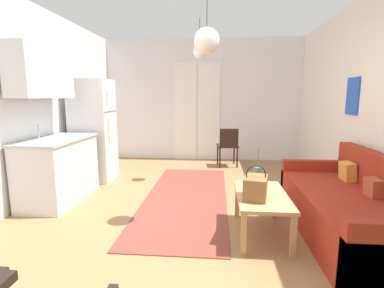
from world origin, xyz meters
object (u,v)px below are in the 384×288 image
object	(u,v)px
couch	(355,211)
pendant_lamp_near	(207,41)
refrigerator	(93,131)
pendant_lamp_far	(200,52)
bamboo_vase	(258,176)
accent_chair	(228,145)
coffee_table	(262,199)
handbag	(256,187)

from	to	relation	value
couch	pendant_lamp_near	bearing A→B (deg)	168.90
refrigerator	pendant_lamp_far	size ratio (longest dim) A/B	2.68
bamboo_vase	accent_chair	distance (m)	2.70
couch	pendant_lamp_far	distance (m)	3.27
couch	accent_chair	bearing A→B (deg)	112.35
coffee_table	pendant_lamp_far	size ratio (longest dim) A/B	1.46
bamboo_vase	pendant_lamp_far	distance (m)	2.51
coffee_table	accent_chair	world-z (taller)	accent_chair
bamboo_vase	pendant_lamp_far	world-z (taller)	pendant_lamp_far
coffee_table	accent_chair	size ratio (longest dim) A/B	1.17
bamboo_vase	pendant_lamp_far	xyz separation A→B (m)	(-0.78, 1.73, 1.64)
couch	handbag	world-z (taller)	couch
accent_chair	pendant_lamp_far	bearing A→B (deg)	52.92
accent_chair	bamboo_vase	bearing A→B (deg)	87.53
accent_chair	pendant_lamp_near	xyz separation A→B (m)	(-0.36, -2.63, 1.59)
pendant_lamp_far	pendant_lamp_near	bearing A→B (deg)	-83.82
refrigerator	bamboo_vase	bearing A→B (deg)	-30.49
couch	pendant_lamp_near	distance (m)	2.39
bamboo_vase	refrigerator	bearing A→B (deg)	149.51
coffee_table	pendant_lamp_near	bearing A→B (deg)	151.42
pendant_lamp_near	pendant_lamp_far	bearing A→B (deg)	96.18
couch	coffee_table	size ratio (longest dim) A/B	2.15
coffee_table	refrigerator	size ratio (longest dim) A/B	0.55
couch	handbag	distance (m)	1.09
handbag	couch	bearing A→B (deg)	8.03
handbag	accent_chair	world-z (taller)	accent_chair
handbag	refrigerator	bearing A→B (deg)	142.56
handbag	pendant_lamp_far	xyz separation A→B (m)	(-0.70, 2.14, 1.64)
pendant_lamp_near	accent_chair	bearing A→B (deg)	82.30
coffee_table	pendant_lamp_near	distance (m)	1.81
refrigerator	pendant_lamp_far	xyz separation A→B (m)	(1.82, 0.20, 1.32)
accent_chair	pendant_lamp_near	distance (m)	3.09
handbag	accent_chair	size ratio (longest dim) A/B	0.43
bamboo_vase	handbag	world-z (taller)	bamboo_vase
handbag	refrigerator	world-z (taller)	refrigerator
accent_chair	pendant_lamp_far	world-z (taller)	pendant_lamp_far
handbag	coffee_table	bearing A→B (deg)	54.78
bamboo_vase	refrigerator	distance (m)	3.04
couch	pendant_lamp_far	bearing A→B (deg)	131.30
coffee_table	handbag	xyz separation A→B (m)	(-0.09, -0.12, 0.17)
bamboo_vase	pendant_lamp_far	bearing A→B (deg)	114.22
bamboo_vase	handbag	xyz separation A→B (m)	(-0.08, -0.40, 0.00)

